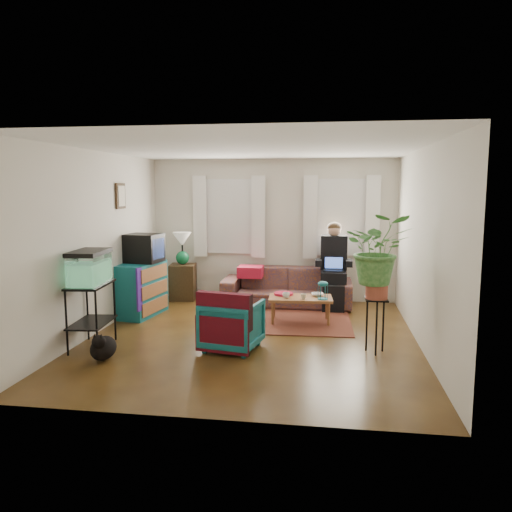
% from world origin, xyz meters
% --- Properties ---
extents(floor, '(4.50, 5.00, 0.01)m').
position_xyz_m(floor, '(0.00, 0.00, 0.00)').
color(floor, '#4F2B14').
rests_on(floor, ground).
extents(ceiling, '(4.50, 5.00, 0.01)m').
position_xyz_m(ceiling, '(0.00, 0.00, 2.60)').
color(ceiling, white).
rests_on(ceiling, wall_back).
extents(wall_back, '(4.50, 0.01, 2.60)m').
position_xyz_m(wall_back, '(0.00, 2.50, 1.30)').
color(wall_back, silver).
rests_on(wall_back, floor).
extents(wall_front, '(4.50, 0.01, 2.60)m').
position_xyz_m(wall_front, '(0.00, -2.50, 1.30)').
color(wall_front, silver).
rests_on(wall_front, floor).
extents(wall_left, '(0.01, 5.00, 2.60)m').
position_xyz_m(wall_left, '(-2.25, 0.00, 1.30)').
color(wall_left, silver).
rests_on(wall_left, floor).
extents(wall_right, '(0.01, 5.00, 2.60)m').
position_xyz_m(wall_right, '(2.25, 0.00, 1.30)').
color(wall_right, silver).
rests_on(wall_right, floor).
extents(window_left, '(1.08, 0.04, 1.38)m').
position_xyz_m(window_left, '(-0.80, 2.48, 1.55)').
color(window_left, white).
rests_on(window_left, wall_back).
extents(window_right, '(1.08, 0.04, 1.38)m').
position_xyz_m(window_right, '(1.25, 2.48, 1.55)').
color(window_right, white).
rests_on(window_right, wall_back).
extents(curtains_left, '(1.36, 0.06, 1.50)m').
position_xyz_m(curtains_left, '(-0.80, 2.40, 1.55)').
color(curtains_left, white).
rests_on(curtains_left, wall_back).
extents(curtains_right, '(1.36, 0.06, 1.50)m').
position_xyz_m(curtains_right, '(1.25, 2.40, 1.55)').
color(curtains_right, white).
rests_on(curtains_right, wall_back).
extents(picture_frame, '(0.04, 0.32, 0.40)m').
position_xyz_m(picture_frame, '(-2.21, 0.85, 1.95)').
color(picture_frame, '#3D2616').
rests_on(picture_frame, wall_left).
extents(area_rug, '(2.05, 1.67, 0.01)m').
position_xyz_m(area_rug, '(0.40, 0.95, 0.01)').
color(area_rug, maroon).
rests_on(area_rug, floor).
extents(sofa, '(2.27, 0.90, 0.89)m').
position_xyz_m(sofa, '(0.31, 2.05, 0.44)').
color(sofa, brown).
rests_on(sofa, floor).
extents(seated_person, '(0.57, 0.70, 1.35)m').
position_xyz_m(seated_person, '(1.13, 2.05, 0.68)').
color(seated_person, black).
rests_on(seated_person, sofa).
extents(side_table, '(0.51, 0.51, 0.67)m').
position_xyz_m(side_table, '(-1.65, 2.22, 0.33)').
color(side_table, '#3D2016').
rests_on(side_table, floor).
extents(table_lamp, '(0.38, 0.38, 0.61)m').
position_xyz_m(table_lamp, '(-1.65, 2.22, 0.95)').
color(table_lamp, white).
rests_on(table_lamp, side_table).
extents(dresser, '(0.62, 1.02, 0.87)m').
position_xyz_m(dresser, '(-1.99, 1.00, 0.43)').
color(dresser, '#137373').
rests_on(dresser, floor).
extents(crt_tv, '(0.59, 0.55, 0.46)m').
position_xyz_m(crt_tv, '(-1.96, 1.09, 1.10)').
color(crt_tv, black).
rests_on(crt_tv, dresser).
extents(aquarium_stand, '(0.49, 0.79, 0.85)m').
position_xyz_m(aquarium_stand, '(-2.00, -0.71, 0.42)').
color(aquarium_stand, black).
rests_on(aquarium_stand, floor).
extents(aquarium, '(0.44, 0.72, 0.45)m').
position_xyz_m(aquarium, '(-2.00, -0.71, 1.07)').
color(aquarium, '#7FD899').
rests_on(aquarium, aquarium_stand).
extents(black_cat, '(0.35, 0.48, 0.37)m').
position_xyz_m(black_cat, '(-1.64, -1.16, 0.19)').
color(black_cat, black).
rests_on(black_cat, floor).
extents(armchair, '(0.80, 0.76, 0.71)m').
position_xyz_m(armchair, '(-0.18, -0.51, 0.35)').
color(armchair, navy).
rests_on(armchair, floor).
extents(serape_throw, '(0.73, 0.30, 0.58)m').
position_xyz_m(serape_throw, '(-0.23, -0.78, 0.50)').
color(serape_throw, '#9E0A0A').
rests_on(serape_throw, armchair).
extents(coffee_table, '(1.00, 0.59, 0.40)m').
position_xyz_m(coffee_table, '(0.62, 0.92, 0.20)').
color(coffee_table, brown).
rests_on(coffee_table, floor).
extents(cup_a, '(0.12, 0.12, 0.09)m').
position_xyz_m(cup_a, '(0.41, 0.82, 0.44)').
color(cup_a, white).
rests_on(cup_a, coffee_table).
extents(cup_b, '(0.09, 0.09, 0.08)m').
position_xyz_m(cup_b, '(0.67, 0.77, 0.44)').
color(cup_b, beige).
rests_on(cup_b, coffee_table).
extents(bowl, '(0.20, 0.20, 0.05)m').
position_xyz_m(bowl, '(0.88, 1.03, 0.43)').
color(bowl, white).
rests_on(bowl, coffee_table).
extents(snack_tray, '(0.32, 0.32, 0.04)m').
position_xyz_m(snack_tray, '(0.35, 1.04, 0.42)').
color(snack_tray, '#B21414').
rests_on(snack_tray, coffee_table).
extents(birdcage, '(0.17, 0.17, 0.28)m').
position_xyz_m(birdcage, '(0.96, 0.81, 0.54)').
color(birdcage, '#115B6B').
rests_on(birdcage, coffee_table).
extents(plant_stand, '(0.30, 0.30, 0.70)m').
position_xyz_m(plant_stand, '(1.64, -0.39, 0.35)').
color(plant_stand, black).
rests_on(plant_stand, floor).
extents(potted_plant, '(0.81, 0.70, 0.89)m').
position_xyz_m(potted_plant, '(1.64, -0.39, 1.19)').
color(potted_plant, '#599947').
rests_on(potted_plant, plant_stand).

